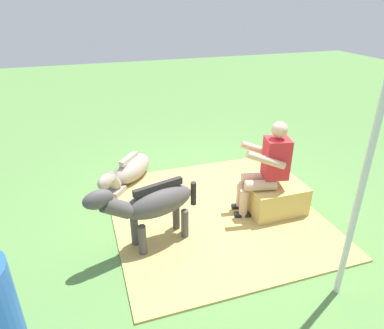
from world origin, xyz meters
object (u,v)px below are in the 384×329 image
(person_seated, at_px, (267,166))
(pony_lying, at_px, (129,170))
(hay_bale, at_px, (275,198))
(pony_standing, at_px, (152,204))
(tent_pole_left, at_px, (363,180))
(soda_bottle, at_px, (296,190))

(person_seated, distance_m, pony_lying, 2.19)
(hay_bale, relative_size, pony_standing, 0.56)
(tent_pole_left, bearing_deg, hay_bale, -95.22)
(pony_standing, distance_m, soda_bottle, 2.28)
(hay_bale, distance_m, soda_bottle, 0.56)
(soda_bottle, bearing_deg, pony_lying, -28.94)
(soda_bottle, bearing_deg, hay_bale, 24.97)
(person_seated, height_order, pony_lying, person_seated)
(hay_bale, xyz_separation_m, person_seated, (0.16, -0.03, 0.49))
(person_seated, height_order, pony_standing, person_seated)
(hay_bale, height_order, tent_pole_left, tent_pole_left)
(hay_bale, relative_size, soda_bottle, 3.07)
(hay_bale, relative_size, person_seated, 0.58)
(pony_standing, distance_m, tent_pole_left, 2.14)
(pony_lying, bearing_deg, hay_bale, 139.75)
(pony_lying, xyz_separation_m, tent_pole_left, (-1.59, 2.92, 1.07))
(person_seated, relative_size, pony_standing, 0.98)
(person_seated, xyz_separation_m, pony_standing, (1.54, 0.20, -0.14))
(person_seated, xyz_separation_m, pony_lying, (1.57, -1.44, -0.51))
(hay_bale, height_order, pony_standing, pony_standing)
(pony_standing, relative_size, pony_lying, 1.09)
(soda_bottle, xyz_separation_m, tent_pole_left, (0.63, 1.69, 1.14))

